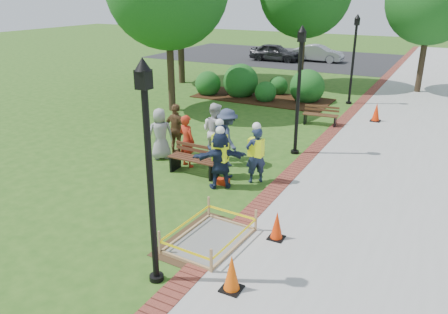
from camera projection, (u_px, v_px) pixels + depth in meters
The scene contains 31 objects.
ground at pixel (186, 204), 11.49m from camera, with size 100.00×100.00×0.00m, color #285116.
sidewalk at pixel (425, 130), 17.55m from camera, with size 6.00×60.00×0.02m, color #9E9E99.
brick_edging at pixel (344, 119), 18.97m from camera, with size 0.50×60.00×0.03m, color maroon.
mulch_bed at pixel (262, 98), 22.70m from camera, with size 7.00×3.00×0.05m, color #381E0F.
parking_lot at pixel (374, 63), 33.77m from camera, with size 36.00×12.00×0.01m, color black.
wet_concrete_pad at pixel (210, 233), 9.66m from camera, with size 1.83×2.39×0.55m.
bench_near at pixel (194, 165), 13.27m from camera, with size 1.63×0.58×0.87m.
bench_far at pixel (320, 119), 18.15m from camera, with size 1.47×0.62×0.77m.
cone_front at pixel (232, 274), 8.04m from camera, with size 0.39×0.39×0.76m.
cone_back at pixel (277, 226), 9.74m from camera, with size 0.35×0.35×0.69m.
cone_far at pixel (376, 113), 18.57m from camera, with size 0.41×0.41×0.81m.
toolbox at pixel (223, 182), 12.59m from camera, with size 0.36×0.20×0.18m, color #B2280D.
lamp_near at pixel (149, 161), 7.59m from camera, with size 0.28×0.28×4.26m.
lamp_mid at pixel (299, 82), 14.19m from camera, with size 0.28×0.28×4.26m.
lamp_far at pixel (354, 53), 20.79m from camera, with size 0.28×0.28×4.26m.
tree_right at pixel (432, 0), 22.49m from camera, with size 4.62×4.62×7.15m.
shrub_a at pixel (208, 95), 23.55m from camera, with size 1.37×1.37×1.37m, color #164E1A.
shrub_b at pixel (240, 96), 23.24m from camera, with size 1.84×1.84×1.84m, color #164E1A.
shrub_c at pixel (265, 101), 22.14m from camera, with size 1.09×1.09×1.09m, color #164E1A.
shrub_d at pixel (306, 101), 22.13m from camera, with size 1.74×1.74×1.74m, color #164E1A.
shrub_e at pixel (278, 94), 23.66m from camera, with size 1.04×1.04×1.04m, color #164E1A.
casual_person_a at pixel (160, 134), 14.32m from camera, with size 0.63×0.63×1.70m.
casual_person_b at pixel (187, 141), 13.68m from camera, with size 0.61×0.48×1.68m.
casual_person_c at pixel (215, 131), 14.33m from camera, with size 0.65×0.47×1.87m.
casual_person_d at pixel (177, 130), 14.63m from camera, with size 0.59×0.41×1.77m.
casual_person_e at pixel (227, 138), 13.73m from camera, with size 0.69×0.68×1.84m.
hivis_worker_a at pixel (220, 157), 12.15m from camera, with size 0.63×0.59×1.81m.
hivis_worker_b at pixel (256, 153), 12.48m from camera, with size 0.62×0.62×1.82m.
hivis_worker_c at pixel (220, 148), 12.87m from camera, with size 0.58×0.43×1.80m.
parked_car_a at pixel (275, 61), 34.86m from camera, with size 4.55×1.98×1.48m, color #28282B.
parked_car_b at pixel (318, 62), 34.56m from camera, with size 4.27×1.86×1.39m, color #949598.
Camera 1 is at (5.72, -8.63, 5.24)m, focal length 35.00 mm.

